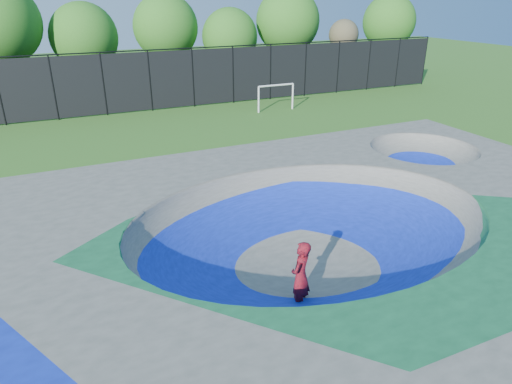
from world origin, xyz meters
TOP-DOWN VIEW (x-y plane):
  - ground at (0.00, 0.00)m, footprint 120.00×120.00m
  - skate_deck at (0.00, 0.00)m, footprint 22.00×14.00m
  - skater at (-1.48, -1.91)m, footprint 0.83×0.78m
  - skateboard at (-1.48, -1.91)m, footprint 0.79×0.57m
  - soccer_goal at (7.70, 17.48)m, footprint 2.71×0.12m
  - fence at (0.00, 21.00)m, footprint 48.09×0.09m
  - treeline at (-2.49, 25.96)m, footprint 52.73×7.60m

SIDE VIEW (x-z plane):
  - ground at x=0.00m, z-range 0.00..0.00m
  - skateboard at x=-1.48m, z-range 0.00..0.05m
  - skate_deck at x=0.00m, z-range 0.00..1.50m
  - skater at x=-1.48m, z-range 0.00..1.90m
  - soccer_goal at x=7.70m, z-range 0.34..2.13m
  - fence at x=0.00m, z-range 0.08..4.12m
  - treeline at x=-2.49m, z-range 0.81..9.32m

